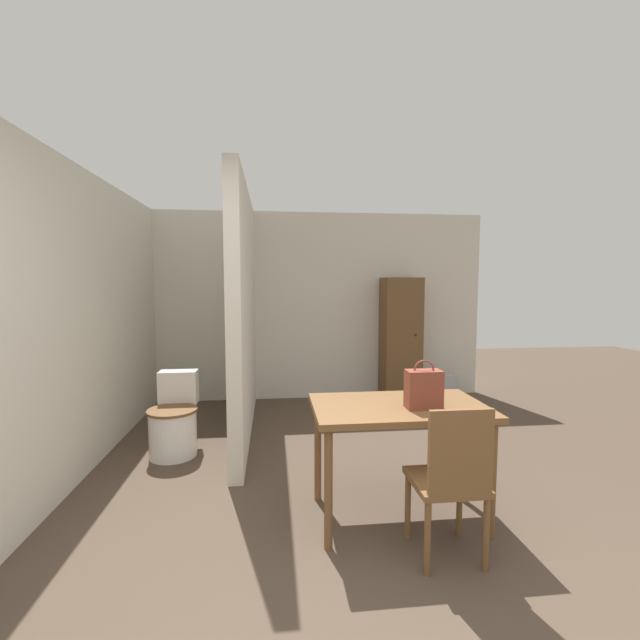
{
  "coord_description": "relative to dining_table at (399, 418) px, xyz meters",
  "views": [
    {
      "loc": [
        -0.43,
        -1.64,
        1.56
      ],
      "look_at": [
        -0.02,
        2.05,
        1.24
      ],
      "focal_mm": 24.0,
      "sensor_mm": 36.0,
      "label": 1
    }
  ],
  "objects": [
    {
      "name": "wall_left",
      "position": [
        -2.39,
        1.01,
        0.57
      ],
      "size": [
        0.12,
        5.08,
        2.5
      ],
      "color": "beige",
      "rests_on": "ground_plane"
    },
    {
      "name": "wooden_chair",
      "position": [
        0.16,
        -0.48,
        -0.19
      ],
      "size": [
        0.39,
        0.39,
        0.91
      ],
      "rotation": [
        0.0,
        0.0,
        0.0
      ],
      "color": "brown",
      "rests_on": "ground_plane"
    },
    {
      "name": "wall_back",
      "position": [
        -0.39,
        3.11,
        0.57
      ],
      "size": [
        4.89,
        0.12,
        2.5
      ],
      "color": "beige",
      "rests_on": "ground_plane"
    },
    {
      "name": "wooden_cabinet",
      "position": [
        0.87,
        2.83,
        0.14
      ],
      "size": [
        0.49,
        0.44,
        1.64
      ],
      "color": "brown",
      "rests_on": "ground_plane"
    },
    {
      "name": "partition_wall",
      "position": [
        -1.11,
        1.81,
        0.57
      ],
      "size": [
        0.12,
        2.5,
        2.5
      ],
      "color": "beige",
      "rests_on": "ground_plane"
    },
    {
      "name": "dining_table",
      "position": [
        0.0,
        0.0,
        0.0
      ],
      "size": [
        1.13,
        0.7,
        0.77
      ],
      "color": "brown",
      "rests_on": "ground_plane"
    },
    {
      "name": "toilet",
      "position": [
        -1.72,
        1.27,
        -0.39
      ],
      "size": [
        0.44,
        0.59,
        0.73
      ],
      "color": "white",
      "rests_on": "ground_plane"
    },
    {
      "name": "space_heater",
      "position": [
        1.34,
        2.47,
        -0.48
      ],
      "size": [
        0.29,
        0.21,
        0.41
      ],
      "color": "#9E9EA3",
      "rests_on": "ground_plane"
    },
    {
      "name": "handbag",
      "position": [
        0.13,
        -0.1,
        0.22
      ],
      "size": [
        0.22,
        0.12,
        0.31
      ],
      "color": "brown",
      "rests_on": "dining_table"
    }
  ]
}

